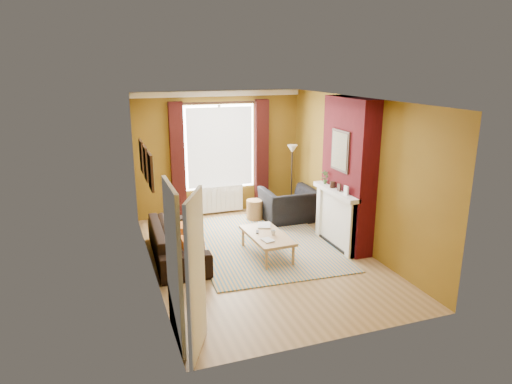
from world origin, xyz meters
TOP-DOWN VIEW (x-y plane):
  - ground at (0.00, 0.00)m, footprint 5.50×5.50m
  - room_walls at (0.64, 0.27)m, footprint 3.82×5.54m
  - striped_rug at (0.25, 0.60)m, footprint 2.70×3.62m
  - sofa at (-1.42, 0.47)m, footprint 0.90×2.17m
  - armchair at (1.26, 1.64)m, footprint 1.12×0.98m
  - coffee_table at (0.12, 0.00)m, footprint 0.68×1.28m
  - wicker_stool at (0.57, 1.96)m, footprint 0.47×0.47m
  - floor_lamp at (1.55, 2.16)m, footprint 0.28×0.28m
  - book_a at (-0.07, -0.32)m, footprint 0.21×0.26m
  - book_b at (0.11, 0.46)m, footprint 0.34×0.39m
  - mug at (0.21, -0.07)m, footprint 0.10×0.10m
  - tv_remote at (-0.01, 0.14)m, footprint 0.10×0.16m

SIDE VIEW (x-z plane):
  - ground at x=0.00m, z-range 0.00..0.00m
  - striped_rug at x=0.25m, z-range 0.00..0.02m
  - wicker_stool at x=0.57m, z-range 0.00..0.45m
  - sofa at x=-1.42m, z-range 0.00..0.63m
  - armchair at x=1.26m, z-range 0.00..0.73m
  - coffee_table at x=0.12m, z-range 0.16..0.58m
  - tv_remote at x=-0.01m, z-range 0.42..0.44m
  - book_a at x=-0.07m, z-range 0.42..0.44m
  - book_b at x=0.11m, z-range 0.42..0.44m
  - mug at x=0.21m, z-range 0.42..0.50m
  - floor_lamp at x=1.55m, z-range 0.46..2.06m
  - room_walls at x=0.64m, z-range -0.03..2.80m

